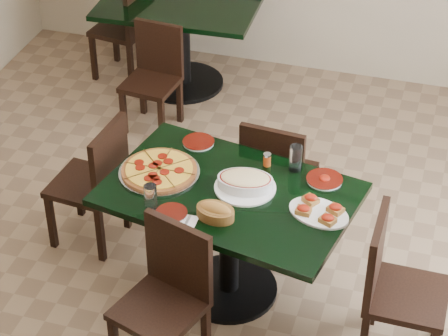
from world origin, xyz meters
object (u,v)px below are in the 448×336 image
(bruschetta_platter, at_px, (319,211))
(pepperoni_pizza, at_px, (159,170))
(chair_right, at_px, (393,283))
(lasagna_casserole, at_px, (245,182))
(chair_left, at_px, (97,178))
(back_table, at_px, (181,27))
(bread_basket, at_px, (215,211))
(back_chair_left, at_px, (129,23))
(chair_near, at_px, (168,291))
(main_table, at_px, (229,217))
(back_chair_near, at_px, (155,72))
(chair_far, at_px, (276,173))

(bruschetta_platter, bearing_deg, pepperoni_pizza, -167.70)
(chair_right, relative_size, lasagna_casserole, 2.62)
(chair_left, xyz_separation_m, bruschetta_platter, (1.43, -0.28, 0.29))
(chair_right, relative_size, chair_left, 1.03)
(back_table, relative_size, bread_basket, 5.42)
(back_chair_left, distance_m, pepperoni_pizza, 2.45)
(chair_near, height_order, bread_basket, chair_near)
(main_table, height_order, chair_left, chair_left)
(back_chair_near, distance_m, bread_basket, 2.17)
(pepperoni_pizza, bearing_deg, chair_near, -67.25)
(bruschetta_platter, bearing_deg, main_table, -167.54)
(back_chair_left, height_order, bread_basket, back_chair_left)
(bread_basket, height_order, bruschetta_platter, bread_basket)
(back_chair_near, xyz_separation_m, lasagna_casserole, (1.13, -1.58, 0.35))
(chair_far, relative_size, lasagna_casserole, 2.51)
(main_table, relative_size, back_chair_near, 1.85)
(back_table, height_order, chair_right, chair_right)
(main_table, relative_size, chair_near, 1.71)
(lasagna_casserole, bearing_deg, back_table, 109.98)
(back_table, distance_m, chair_far, 2.02)
(chair_right, distance_m, lasagna_casserole, 0.96)
(pepperoni_pizza, bearing_deg, lasagna_casserole, -0.03)
(bruschetta_platter, bearing_deg, bread_basket, -141.80)
(back_table, height_order, bruschetta_platter, bruschetta_platter)
(chair_near, distance_m, back_chair_left, 3.13)
(chair_right, bearing_deg, chair_left, 77.96)
(main_table, relative_size, chair_left, 1.71)
(chair_far, xyz_separation_m, pepperoni_pizza, (-0.56, -0.55, 0.29))
(back_chair_left, xyz_separation_m, bruschetta_platter, (2.01, -2.30, 0.28))
(back_table, bearing_deg, bruschetta_platter, -57.80)
(bread_basket, bearing_deg, main_table, 96.96)
(main_table, xyz_separation_m, back_chair_near, (-1.06, 1.62, -0.12))
(chair_far, distance_m, chair_left, 1.11)
(chair_near, xyz_separation_m, chair_right, (1.12, 0.38, 0.02))
(pepperoni_pizza, bearing_deg, back_chair_near, 111.71)
(back_table, bearing_deg, chair_far, -56.40)
(chair_far, height_order, lasagna_casserole, chair_far)
(chair_far, height_order, back_chair_left, back_chair_left)
(back_chair_left, distance_m, bread_basket, 2.91)
(main_table, relative_size, chair_right, 1.66)
(back_chair_near, xyz_separation_m, pepperoni_pizza, (0.63, -1.58, 0.32))
(back_chair_near, bearing_deg, chair_left, -78.25)
(chair_right, height_order, chair_left, chair_right)
(chair_far, bearing_deg, back_chair_near, -36.05)
(chair_left, relative_size, lasagna_casserole, 2.54)
(pepperoni_pizza, bearing_deg, chair_right, -10.37)
(pepperoni_pizza, xyz_separation_m, bruschetta_platter, (0.94, -0.11, 0.01))
(back_chair_near, height_order, pepperoni_pizza, back_chair_near)
(main_table, height_order, lasagna_casserole, lasagna_casserole)
(chair_right, bearing_deg, chair_far, 46.82)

